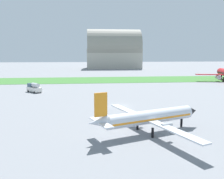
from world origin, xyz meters
TOP-DOWN VIEW (x-y plane):
  - ground_plane at (0.00, 0.00)m, footprint 600.00×600.00m
  - grass_taxiway_strip at (0.00, 60.91)m, footprint 360.00×28.00m
  - airplane_foreground_turboprop at (2.10, -21.61)m, footprint 21.22×24.52m
  - fuel_truck_midfield at (-26.64, 25.02)m, footprint 6.03×6.51m
  - hangar_distant at (15.40, 153.18)m, footprint 46.63×28.62m

SIDE VIEW (x-z plane):
  - ground_plane at x=0.00m, z-range 0.00..0.00m
  - grass_taxiway_strip at x=0.00m, z-range 0.00..0.08m
  - fuel_truck_midfield at x=-26.64m, z-range -0.06..3.23m
  - airplane_foreground_turboprop at x=2.10m, z-range -1.03..6.63m
  - hangar_distant at x=15.40m, z-range -1.33..32.43m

